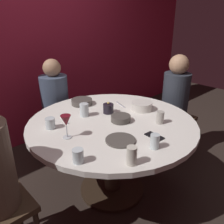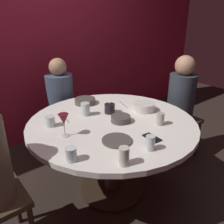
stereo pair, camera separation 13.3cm
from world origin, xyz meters
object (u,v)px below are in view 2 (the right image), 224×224
(candle_holder, at_px, (110,108))
(cup_far_edge, at_px, (71,154))
(wine_glass, at_px, (64,120))
(cup_by_right_diner, at_px, (124,156))
(bowl_small_white, at_px, (85,101))
(seated_diner_right, at_px, (181,97))
(bowl_salad_center, at_px, (144,107))
(dining_table, at_px, (112,135))
(cup_by_left_diner, at_px, (160,119))
(bowl_serving_large, at_px, (121,119))
(cup_beside_wine, at_px, (150,143))
(seated_diner_back, at_px, (60,96))
(cup_center_front, at_px, (50,121))
(cup_near_candle, at_px, (85,109))
(cell_phone, at_px, (152,138))
(dinner_plate, at_px, (117,140))

(candle_holder, bearing_deg, cup_far_edge, -145.88)
(wine_glass, relative_size, cup_by_right_diner, 1.50)
(bowl_small_white, xyz_separation_m, cup_by_right_diner, (-0.38, -1.01, 0.03))
(seated_diner_right, relative_size, bowl_salad_center, 6.02)
(bowl_small_white, height_order, cup_far_edge, cup_far_edge)
(dining_table, distance_m, cup_by_left_diner, 0.44)
(seated_diner_right, xyz_separation_m, cup_by_right_diner, (-1.30, -0.52, 0.06))
(bowl_serving_large, xyz_separation_m, cup_by_left_diner, (0.21, -0.25, 0.03))
(cup_by_left_diner, relative_size, cup_by_right_diner, 0.87)
(seated_diner_right, xyz_separation_m, cup_beside_wine, (-1.06, -0.51, 0.05))
(candle_holder, height_order, cup_beside_wine, candle_holder)
(dining_table, height_order, bowl_serving_large, bowl_serving_large)
(seated_diner_back, height_order, cup_center_front, seated_diner_back)
(seated_diner_back, xyz_separation_m, cup_near_candle, (-0.11, -0.70, 0.09))
(seated_diner_right, distance_m, bowl_salad_center, 0.60)
(cup_near_candle, bearing_deg, bowl_salad_center, -27.81)
(bowl_serving_large, distance_m, cup_by_left_diner, 0.32)
(seated_diner_right, distance_m, bowl_small_white, 1.04)
(dining_table, xyz_separation_m, cup_center_front, (-0.45, 0.23, 0.18))
(seated_diner_right, distance_m, cup_beside_wine, 1.17)
(cell_phone, relative_size, cup_far_edge, 1.56)
(cup_by_right_diner, bearing_deg, cup_beside_wine, 3.75)
(seated_diner_back, bearing_deg, candle_holder, 6.56)
(bowl_serving_large, xyz_separation_m, cup_far_edge, (-0.60, -0.24, 0.02))
(seated_diner_back, xyz_separation_m, bowl_salad_center, (0.37, -0.95, 0.07))
(cup_near_candle, bearing_deg, wine_glass, -145.22)
(bowl_small_white, distance_m, cup_far_edge, 0.98)
(cup_near_candle, bearing_deg, dinner_plate, -98.67)
(candle_holder, xyz_separation_m, cup_center_front, (-0.54, 0.09, -0.00))
(cell_phone, relative_size, bowl_salad_center, 0.72)
(bowl_salad_center, bearing_deg, cup_beside_wine, -132.84)
(bowl_serving_large, xyz_separation_m, cup_center_front, (-0.49, 0.29, 0.02))
(seated_diner_back, height_order, bowl_serving_large, seated_diner_back)
(bowl_salad_center, height_order, cup_by_left_diner, cup_by_left_diner)
(dining_table, bearing_deg, bowl_salad_center, -1.87)
(dining_table, height_order, cup_center_front, cup_center_front)
(cup_near_candle, xyz_separation_m, cup_far_edge, (-0.45, -0.53, -0.01))
(bowl_small_white, height_order, cup_beside_wine, cup_beside_wine)
(dining_table, xyz_separation_m, bowl_salad_center, (0.37, -0.01, 0.18))
(cup_near_candle, height_order, cup_center_front, cup_near_candle)
(dinner_plate, bearing_deg, cup_near_candle, 81.33)
(seated_diner_right, relative_size, dinner_plate, 5.46)
(wine_glass, distance_m, bowl_small_white, 0.68)
(wine_glass, xyz_separation_m, cup_center_front, (-0.01, 0.22, -0.09))
(cell_phone, bearing_deg, bowl_small_white, 92.93)
(bowl_serving_large, distance_m, cup_far_edge, 0.65)
(bowl_serving_large, distance_m, cup_center_front, 0.57)
(bowl_salad_center, height_order, cup_by_right_diner, cup_by_right_diner)
(cup_far_edge, relative_size, cup_beside_wine, 0.88)
(wine_glass, xyz_separation_m, bowl_salad_center, (0.81, -0.03, -0.09))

